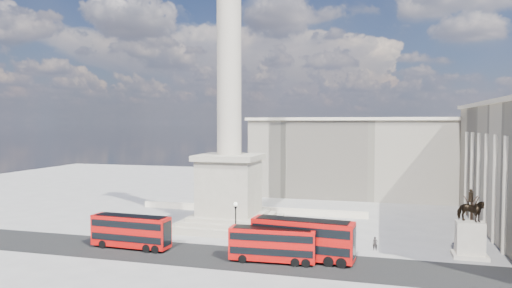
{
  "coord_description": "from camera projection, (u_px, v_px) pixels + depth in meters",
  "views": [
    {
      "loc": [
        21.6,
        -59.15,
        15.48
      ],
      "look_at": [
        4.85,
        2.31,
        12.54
      ],
      "focal_mm": 32.0,
      "sensor_mm": 36.0,
      "label": 1
    }
  ],
  "objects": [
    {
      "name": "ground",
      "position": [
        218.0,
        234.0,
        63.39
      ],
      "size": [
        180.0,
        180.0,
        0.0
      ],
      "primitive_type": "plane",
      "color": "gray",
      "rests_on": "ground"
    },
    {
      "name": "asphalt_road",
      "position": [
        229.0,
        257.0,
        52.44
      ],
      "size": [
        120.0,
        9.0,
        0.01
      ],
      "primitive_type": "cube",
      "color": "black",
      "rests_on": "ground"
    },
    {
      "name": "nelsons_column",
      "position": [
        229.0,
        140.0,
        67.62
      ],
      "size": [
        14.0,
        14.0,
        49.85
      ],
      "color": "#ACA38F",
      "rests_on": "ground"
    },
    {
      "name": "balustrade_wall",
      "position": [
        250.0,
        209.0,
        78.79
      ],
      "size": [
        40.0,
        0.6,
        1.1
      ],
      "primitive_type": "cube",
      "color": "beige",
      "rests_on": "ground"
    },
    {
      "name": "building_northeast",
      "position": [
        372.0,
        157.0,
        96.31
      ],
      "size": [
        51.0,
        17.0,
        16.6
      ],
      "color": "#B9AF98",
      "rests_on": "ground"
    },
    {
      "name": "red_bus_a",
      "position": [
        131.0,
        231.0,
        56.15
      ],
      "size": [
        10.18,
        2.82,
        4.09
      ],
      "rotation": [
        0.0,
        0.0,
        -0.05
      ],
      "color": "red",
      "rests_on": "ground"
    },
    {
      "name": "red_bus_b",
      "position": [
        273.0,
        244.0,
        50.51
      ],
      "size": [
        9.67,
        2.71,
        3.88
      ],
      "rotation": [
        0.0,
        0.0,
        0.05
      ],
      "color": "red",
      "rests_on": "ground"
    },
    {
      "name": "red_bus_c",
      "position": [
        303.0,
        239.0,
        51.16
      ],
      "size": [
        11.71,
        3.73,
        4.67
      ],
      "rotation": [
        0.0,
        0.0,
        -0.1
      ],
      "color": "red",
      "rests_on": "ground"
    },
    {
      "name": "victorian_lamp",
      "position": [
        236.0,
        223.0,
        54.2
      ],
      "size": [
        0.52,
        0.52,
        6.08
      ],
      "rotation": [
        0.0,
        0.0,
        -0.26
      ],
      "color": "black",
      "rests_on": "ground"
    },
    {
      "name": "equestrian_statue",
      "position": [
        470.0,
        234.0,
        52.27
      ],
      "size": [
        3.79,
        2.84,
        7.95
      ],
      "color": "beige",
      "rests_on": "ground"
    },
    {
      "name": "bare_tree_near",
      "position": [
        472.0,
        202.0,
        53.07
      ],
      "size": [
        1.81,
        1.81,
        7.92
      ],
      "rotation": [
        0.0,
        0.0,
        -0.27
      ],
      "color": "#332319",
      "rests_on": "ground"
    },
    {
      "name": "bare_tree_mid",
      "position": [
        504.0,
        199.0,
        58.46
      ],
      "size": [
        1.9,
        1.9,
        7.2
      ],
      "rotation": [
        0.0,
        0.0,
        -0.29
      ],
      "color": "#332319",
      "rests_on": "ground"
    },
    {
      "name": "bare_tree_far",
      "position": [
        492.0,
        196.0,
        63.41
      ],
      "size": [
        1.66,
        1.66,
        6.79
      ],
      "rotation": [
        0.0,
        0.0,
        0.3
      ],
      "color": "#332319",
      "rests_on": "ground"
    },
    {
      "name": "pedestrian_walking",
      "position": [
        375.0,
        244.0,
        55.37
      ],
      "size": [
        0.61,
        0.4,
        1.66
      ],
      "primitive_type": "imported",
      "rotation": [
        0.0,
        0.0,
        0.0
      ],
      "color": "black",
      "rests_on": "ground"
    },
    {
      "name": "pedestrian_standing",
      "position": [
        350.0,
        250.0,
        52.8
      ],
      "size": [
        0.96,
        0.92,
        1.56
      ],
      "primitive_type": "imported",
      "rotation": [
        0.0,
        0.0,
        3.76
      ],
      "color": "black",
      "rests_on": "ground"
    },
    {
      "name": "pedestrian_crossing",
      "position": [
        238.0,
        235.0,
        59.74
      ],
      "size": [
        0.81,
        1.05,
        1.66
      ],
      "primitive_type": "imported",
      "rotation": [
        0.0,
        0.0,
        2.05
      ],
      "color": "black",
      "rests_on": "ground"
    }
  ]
}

